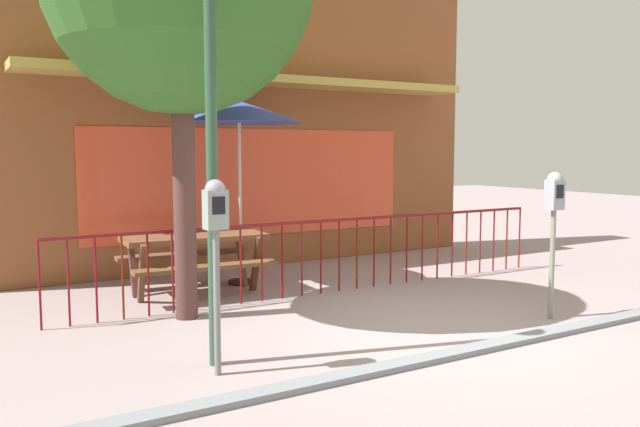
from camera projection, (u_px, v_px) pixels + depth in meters
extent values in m
plane|color=gray|center=(431.00, 329.00, 6.79)|extent=(40.00, 40.00, 0.00)
cube|color=maroon|center=(250.00, 263.00, 10.69)|extent=(8.39, 0.54, 0.01)
cube|color=brown|center=(248.00, 109.00, 10.44)|extent=(8.39, 0.50, 5.04)
cube|color=#E54C2D|center=(256.00, 182.00, 10.33)|extent=(5.46, 0.02, 1.70)
cube|color=gold|center=(266.00, 80.00, 9.84)|extent=(7.14, 0.79, 0.12)
cube|color=maroon|center=(330.00, 221.00, 8.42)|extent=(7.05, 0.04, 0.04)
cylinder|color=maroon|center=(40.00, 285.00, 6.68)|extent=(0.02, 0.02, 0.95)
cylinder|color=maroon|center=(68.00, 282.00, 6.83)|extent=(0.02, 0.02, 0.95)
cylinder|color=maroon|center=(96.00, 280.00, 6.97)|extent=(0.02, 0.02, 0.95)
cylinder|color=maroon|center=(123.00, 277.00, 7.11)|extent=(0.02, 0.02, 0.95)
cylinder|color=maroon|center=(148.00, 275.00, 7.25)|extent=(0.02, 0.02, 0.95)
cylinder|color=maroon|center=(173.00, 272.00, 7.40)|extent=(0.02, 0.02, 0.95)
cylinder|color=maroon|center=(196.00, 270.00, 7.54)|extent=(0.02, 0.02, 0.95)
cylinder|color=maroon|center=(219.00, 268.00, 7.68)|extent=(0.02, 0.02, 0.95)
cylinder|color=maroon|center=(241.00, 265.00, 7.83)|extent=(0.02, 0.02, 0.95)
cylinder|color=maroon|center=(262.00, 263.00, 7.97)|extent=(0.02, 0.02, 0.95)
cylinder|color=maroon|center=(282.00, 261.00, 8.11)|extent=(0.02, 0.02, 0.95)
cylinder|color=maroon|center=(302.00, 259.00, 8.25)|extent=(0.02, 0.02, 0.95)
cylinder|color=maroon|center=(321.00, 258.00, 8.40)|extent=(0.02, 0.02, 0.95)
cylinder|color=maroon|center=(339.00, 256.00, 8.54)|extent=(0.02, 0.02, 0.95)
cylinder|color=maroon|center=(357.00, 254.00, 8.68)|extent=(0.02, 0.02, 0.95)
cylinder|color=maroon|center=(374.00, 252.00, 8.83)|extent=(0.02, 0.02, 0.95)
cylinder|color=maroon|center=(391.00, 251.00, 8.97)|extent=(0.02, 0.02, 0.95)
cylinder|color=maroon|center=(407.00, 249.00, 9.11)|extent=(0.02, 0.02, 0.95)
cylinder|color=maroon|center=(422.00, 248.00, 9.25)|extent=(0.02, 0.02, 0.95)
cylinder|color=maroon|center=(438.00, 246.00, 9.40)|extent=(0.02, 0.02, 0.95)
cylinder|color=maroon|center=(452.00, 245.00, 9.54)|extent=(0.02, 0.02, 0.95)
cylinder|color=maroon|center=(466.00, 243.00, 9.68)|extent=(0.02, 0.02, 0.95)
cylinder|color=maroon|center=(480.00, 242.00, 9.83)|extent=(0.02, 0.02, 0.95)
cylinder|color=maroon|center=(494.00, 240.00, 9.97)|extent=(0.02, 0.02, 0.95)
cylinder|color=maroon|center=(507.00, 239.00, 10.11)|extent=(0.02, 0.02, 0.95)
cylinder|color=maroon|center=(519.00, 238.00, 10.26)|extent=(0.02, 0.02, 0.95)
cube|color=brown|center=(195.00, 237.00, 8.36)|extent=(1.84, 0.87, 0.07)
cube|color=brown|center=(208.00, 267.00, 7.90)|extent=(1.81, 0.37, 0.05)
cube|color=brown|center=(184.00, 254.00, 8.87)|extent=(1.81, 0.37, 0.05)
cube|color=brown|center=(142.00, 274.00, 7.81)|extent=(0.09, 0.35, 0.78)
cube|color=brown|center=(133.00, 267.00, 8.31)|extent=(0.09, 0.35, 0.78)
cube|color=brown|center=(256.00, 265.00, 8.48)|extent=(0.09, 0.35, 0.78)
cube|color=brown|center=(241.00, 258.00, 8.98)|extent=(0.09, 0.35, 0.78)
cylinder|color=black|center=(241.00, 282.00, 9.05)|extent=(0.36, 0.36, 0.05)
cylinder|color=#B9AEB1|center=(240.00, 195.00, 8.93)|extent=(0.04, 0.04, 2.49)
cone|color=#324EB5|center=(239.00, 112.00, 8.82)|extent=(1.74, 1.74, 0.30)
cylinder|color=gray|center=(552.00, 264.00, 7.14)|extent=(0.06, 0.06, 1.22)
cube|color=#8B919D|center=(554.00, 195.00, 7.07)|extent=(0.18, 0.14, 0.33)
sphere|color=gray|center=(555.00, 180.00, 7.05)|extent=(0.17, 0.17, 0.17)
cube|color=black|center=(560.00, 192.00, 7.00)|extent=(0.11, 0.01, 0.14)
cylinder|color=slate|center=(217.00, 303.00, 5.34)|extent=(0.06, 0.06, 1.23)
cube|color=gray|center=(215.00, 210.00, 5.26)|extent=(0.18, 0.14, 0.32)
sphere|color=#928D9D|center=(215.00, 190.00, 5.24)|extent=(0.17, 0.17, 0.17)
cube|color=black|center=(219.00, 206.00, 5.19)|extent=(0.11, 0.01, 0.14)
cylinder|color=#4E302C|center=(184.00, 189.00, 7.08)|extent=(0.25, 0.25, 2.89)
cylinder|color=#2A4D36|center=(212.00, 154.00, 5.48)|extent=(0.10, 0.10, 3.67)
cube|color=gray|center=(487.00, 349.00, 6.09)|extent=(11.75, 0.20, 0.11)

